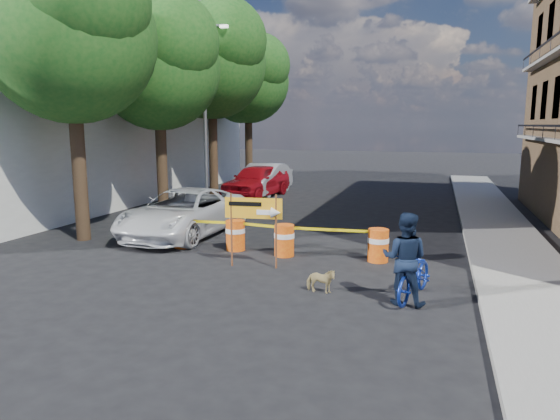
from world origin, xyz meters
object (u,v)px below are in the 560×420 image
Objects in this scene: detour_sign at (261,214)px; sedan_silver at (264,179)px; pedestrian at (405,259)px; dog at (321,281)px; bicycle at (416,253)px; barrel_mid_left at (235,235)px; barrel_far_right at (378,245)px; barrel_far_left at (183,232)px; barrel_mid_right at (284,240)px; suv_white at (184,213)px; sedan_red at (257,181)px.

detour_sign is 14.06m from sedan_silver.
pedestrian is 2.91× the size of dog.
barrel_mid_left is at bearing 167.23° from bicycle.
barrel_mid_left is at bearing -179.96° from barrel_far_right.
barrel_far_left is 1.00× the size of barrel_mid_right.
sedan_silver is (-3.23, 11.77, 0.35)m from barrel_mid_left.
suv_white is 9.31m from sedan_red.
suv_white is at bearing 150.53° from barrel_mid_left.
sedan_red is at bearing 25.24° from dog.
barrel_mid_left is at bearing 47.23° from dog.
detour_sign reaches higher than pedestrian.
pedestrian reaches higher than sedan_silver.
sedan_red is (-1.57, 10.81, 0.37)m from barrel_far_left.
barrel_far_right is at bearing 126.25° from bicycle.
sedan_silver is (-8.29, 14.90, -0.15)m from pedestrian.
sedan_silver is (-0.80, 10.39, 0.04)m from suv_white.
sedan_silver is at bearing 96.91° from sedan_red.
pedestrian is 17.05m from sedan_silver.
barrel_far_right is 0.18× the size of sedan_silver.
bicycle reaches higher than sedan_silver.
barrel_far_right is 2.99m from bicycle.
barrel_mid_right is at bearing -0.70° from barrel_far_left.
barrel_mid_left is 11.13m from sedan_red.
sedan_red is at bearing 113.90° from barrel_mid_right.
pedestrian reaches higher than barrel_far_right.
pedestrian is (6.73, -2.97, 0.50)m from barrel_far_left.
pedestrian is at bearing -31.72° from barrel_mid_left.
suv_white is at bearing 116.68° from barrel_far_left.
suv_white is (-6.62, 1.37, 0.30)m from barrel_far_right.
bicycle is 15.85m from sedan_red.
barrel_far_right is 3.35m from detour_sign.
dog is at bearing -64.64° from sedan_silver.
dog is 15.14m from sedan_red.
barrel_mid_left is 1.00× the size of barrel_far_right.
sedan_silver is (0.00, 1.12, -0.02)m from sedan_red.
detour_sign is at bearing -24.10° from barrel_far_left.
suv_white is at bearing 135.89° from detour_sign.
detour_sign is 2.69m from dog.
suv_white is 1.12× the size of sedan_silver.
dog is at bearing -29.95° from barrel_far_left.
sedan_silver reaches higher than suv_white.
bicycle is (5.27, -2.73, 0.52)m from barrel_mid_left.
bicycle is at bearing -20.36° from barrel_far_left.
barrel_far_right is (5.85, 0.16, 0.00)m from barrel_far_left.
suv_white is (-0.77, 1.54, 0.30)m from barrel_far_left.
barrel_mid_right is 0.18× the size of sedan_red.
barrel_far_left is 0.46× the size of detour_sign.
dog is (3.28, -3.00, -0.19)m from barrel_mid_left.
barrel_far_left is 1.67m from barrel_mid_left.
barrel_far_left is 12.04m from sedan_silver.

